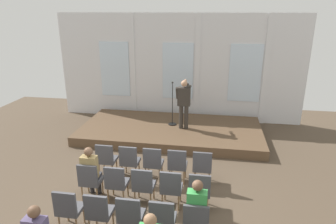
{
  "coord_description": "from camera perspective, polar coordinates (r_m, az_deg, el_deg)",
  "views": [
    {
      "loc": [
        1.46,
        -5.18,
        4.18
      ],
      "look_at": [
        0.13,
        2.97,
        1.35
      ],
      "focal_mm": 32.06,
      "sensor_mm": 36.0,
      "label": 1
    }
  ],
  "objects": [
    {
      "name": "ground_plane",
      "position": [
        6.82,
        -5.43,
        -19.01
      ],
      "size": [
        16.14,
        16.14,
        0.0
      ],
      "primitive_type": "plane",
      "color": "brown"
    },
    {
      "name": "rear_partition",
      "position": [
        11.68,
        2.08,
        8.29
      ],
      "size": [
        9.47,
        0.14,
        4.08
      ],
      "color": "silver",
      "rests_on": "ground"
    },
    {
      "name": "stage_platform",
      "position": [
        10.51,
        0.55,
        -3.59
      ],
      "size": [
        6.2,
        2.98,
        0.32
      ],
      "primitive_type": "cube",
      "color": "brown",
      "rests_on": "ground"
    },
    {
      "name": "speaker",
      "position": [
        10.03,
        3.04,
        2.14
      ],
      "size": [
        0.51,
        0.69,
        1.68
      ],
      "color": "#332D28",
      "rests_on": "stage_platform"
    },
    {
      "name": "mic_stand",
      "position": [
        10.53,
        0.83,
        -0.67
      ],
      "size": [
        0.28,
        0.28,
        1.55
      ],
      "color": "black",
      "rests_on": "stage_platform"
    },
    {
      "name": "chair_r0_c0",
      "position": [
        8.03,
        -11.66,
        -8.52
      ],
      "size": [
        0.46,
        0.44,
        0.94
      ],
      "color": "olive",
      "rests_on": "ground"
    },
    {
      "name": "chair_r0_c1",
      "position": [
        7.84,
        -7.36,
        -8.97
      ],
      "size": [
        0.46,
        0.44,
        0.94
      ],
      "color": "olive",
      "rests_on": "ground"
    },
    {
      "name": "chair_r0_c2",
      "position": [
        7.7,
        -2.85,
        -9.38
      ],
      "size": [
        0.46,
        0.44,
        0.94
      ],
      "color": "olive",
      "rests_on": "ground"
    },
    {
      "name": "chair_r0_c3",
      "position": [
        7.61,
        1.8,
        -9.74
      ],
      "size": [
        0.46,
        0.44,
        0.94
      ],
      "color": "olive",
      "rests_on": "ground"
    },
    {
      "name": "chair_r0_c4",
      "position": [
        7.57,
        6.54,
        -10.05
      ],
      "size": [
        0.46,
        0.44,
        0.94
      ],
      "color": "olive",
      "rests_on": "ground"
    },
    {
      "name": "chair_r1_c0",
      "position": [
        7.19,
        -14.61,
        -12.23
      ],
      "size": [
        0.46,
        0.44,
        0.94
      ],
      "color": "olive",
      "rests_on": "ground"
    },
    {
      "name": "audience_r1_c0",
      "position": [
        7.17,
        -14.47,
        -10.61
      ],
      "size": [
        0.36,
        0.39,
        1.3
      ],
      "color": "#2D2D33",
      "rests_on": "ground"
    },
    {
      "name": "chair_r1_c1",
      "position": [
        6.98,
        -9.81,
        -12.88
      ],
      "size": [
        0.46,
        0.44,
        0.94
      ],
      "color": "olive",
      "rests_on": "ground"
    },
    {
      "name": "chair_r1_c2",
      "position": [
        6.82,
        -4.72,
        -13.46
      ],
      "size": [
        0.46,
        0.44,
        0.94
      ],
      "color": "olive",
      "rests_on": "ground"
    },
    {
      "name": "chair_r1_c3",
      "position": [
        6.72,
        0.59,
        -13.96
      ],
      "size": [
        0.46,
        0.44,
        0.94
      ],
      "color": "olive",
      "rests_on": "ground"
    },
    {
      "name": "chair_r1_c4",
      "position": [
        6.67,
        6.05,
        -14.36
      ],
      "size": [
        0.46,
        0.44,
        0.94
      ],
      "color": "olive",
      "rests_on": "ground"
    },
    {
      "name": "chair_r2_c0",
      "position": [
        6.42,
        -18.42,
        -16.83
      ],
      "size": [
        0.46,
        0.44,
        0.94
      ],
      "color": "olive",
      "rests_on": "ground"
    },
    {
      "name": "chair_r2_c1",
      "position": [
        6.18,
        -13.04,
        -17.81
      ],
      "size": [
        0.46,
        0.44,
        0.94
      ],
      "color": "olive",
      "rests_on": "ground"
    },
    {
      "name": "chair_r2_c2",
      "position": [
        6.0,
        -7.22,
        -18.69
      ],
      "size": [
        0.46,
        0.44,
        0.94
      ],
      "color": "olive",
      "rests_on": "ground"
    },
    {
      "name": "chair_r2_c3",
      "position": [
        5.88,
        -1.04,
        -19.42
      ],
      "size": [
        0.46,
        0.44,
        0.94
      ],
      "color": "olive",
      "rests_on": "ground"
    },
    {
      "name": "chair_r2_c4",
      "position": [
        5.82,
        5.38,
        -19.96
      ],
      "size": [
        0.46,
        0.44,
        0.94
      ],
      "color": "olive",
      "rests_on": "ground"
    },
    {
      "name": "audience_r2_c4",
      "position": [
        5.76,
        5.51,
        -17.8
      ],
      "size": [
        0.36,
        0.39,
        1.35
      ],
      "color": "#2D2D33",
      "rests_on": "ground"
    }
  ]
}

